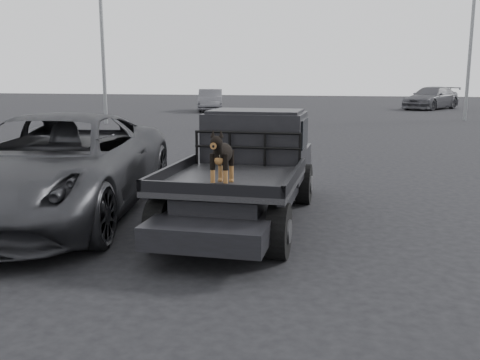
% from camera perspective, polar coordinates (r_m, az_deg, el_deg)
% --- Properties ---
extents(ground, '(120.00, 120.00, 0.00)m').
position_cam_1_polar(ground, '(7.29, 0.77, -8.14)').
color(ground, black).
rests_on(ground, ground).
extents(flatbed_ute, '(2.00, 5.40, 0.92)m').
position_cam_1_polar(flatbed_ute, '(8.86, 0.50, -1.57)').
color(flatbed_ute, black).
rests_on(flatbed_ute, ground).
extents(ute_cab, '(1.72, 1.30, 0.88)m').
position_cam_1_polar(ute_cab, '(9.63, 1.70, 4.88)').
color(ute_cab, black).
rests_on(ute_cab, flatbed_ute).
extents(headache_rack, '(1.80, 0.08, 0.55)m').
position_cam_1_polar(headache_rack, '(8.92, 0.78, 3.32)').
color(headache_rack, black).
rests_on(headache_rack, flatbed_ute).
extents(dog, '(0.32, 0.60, 0.74)m').
position_cam_1_polar(dog, '(7.35, -1.90, 2.40)').
color(dog, black).
rests_on(dog, flatbed_ute).
extents(parked_suv, '(3.94, 6.71, 1.75)m').
position_cam_1_polar(parked_suv, '(9.71, -19.15, 1.43)').
color(parked_suv, '#2A2B2F').
rests_on(parked_suv, ground).
extents(distant_car_a, '(2.68, 4.79, 1.50)m').
position_cam_1_polar(distant_car_a, '(37.07, -3.16, 8.50)').
color(distant_car_a, '#49494F').
rests_on(distant_car_a, ground).
extents(distant_car_b, '(4.92, 5.90, 1.61)m').
position_cam_1_polar(distant_car_b, '(41.71, 19.72, 8.24)').
color(distant_car_b, '#46474C').
rests_on(distant_car_b, ground).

